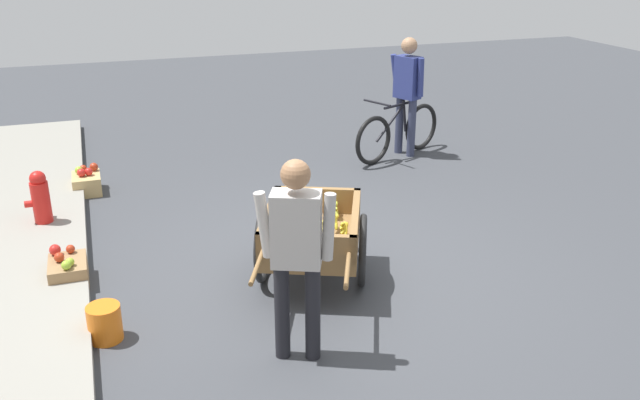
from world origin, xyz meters
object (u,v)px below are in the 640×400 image
object	(u,v)px
bicycle	(398,132)
mixed_fruit_crate	(68,271)
cyclist_person	(407,86)
fruit_cart	(312,236)
apple_crate	(87,182)
fire_hydrant	(41,202)
plastic_bucket	(105,323)
vendor_person	(296,245)

from	to	relation	value
bicycle	mixed_fruit_crate	distance (m)	4.92
cyclist_person	bicycle	bearing A→B (deg)	114.15
fruit_cart	apple_crate	size ratio (longest dim) A/B	4.13
mixed_fruit_crate	fire_hydrant	bearing A→B (deg)	10.72
cyclist_person	plastic_bucket	world-z (taller)	cyclist_person
mixed_fruit_crate	bicycle	bearing A→B (deg)	-60.93
plastic_bucket	apple_crate	size ratio (longest dim) A/B	0.65
fruit_cart	cyclist_person	size ratio (longest dim) A/B	1.13
vendor_person	cyclist_person	xyz separation A→B (m)	(4.16, -2.85, 0.07)
bicycle	cyclist_person	xyz separation A→B (m)	(0.06, -0.14, 0.61)
vendor_person	apple_crate	world-z (taller)	vendor_person
fire_hydrant	plastic_bucket	size ratio (longest dim) A/B	2.35
fire_hydrant	plastic_bucket	bearing A→B (deg)	-167.51
vendor_person	cyclist_person	size ratio (longest dim) A/B	0.94
fire_hydrant	plastic_bucket	distance (m)	2.33
fire_hydrant	mixed_fruit_crate	size ratio (longest dim) A/B	1.52
fire_hydrant	apple_crate	size ratio (longest dim) A/B	1.52
vendor_person	fruit_cart	bearing A→B (deg)	-23.74
fruit_cart	apple_crate	distance (m)	3.52
plastic_bucket	apple_crate	xyz separation A→B (m)	(3.34, 0.06, -0.01)
fruit_cart	fire_hydrant	bearing A→B (deg)	50.00
mixed_fruit_crate	cyclist_person	bearing A→B (deg)	-61.08
bicycle	mixed_fruit_crate	size ratio (longest dim) A/B	3.50
cyclist_person	plastic_bucket	bearing A→B (deg)	129.80
fruit_cart	apple_crate	xyz separation A→B (m)	(2.98, 1.84, -0.31)
plastic_bucket	fruit_cart	bearing A→B (deg)	-78.58
fire_hydrant	vendor_person	bearing A→B (deg)	-148.39
fruit_cart	cyclist_person	bearing A→B (deg)	-37.53
fruit_cart	vendor_person	world-z (taller)	vendor_person
bicycle	fire_hydrant	xyz separation A→B (m)	(-1.14, 4.53, -0.02)
cyclist_person	mixed_fruit_crate	distance (m)	5.13
bicycle	cyclist_person	bearing A→B (deg)	-65.85
vendor_person	apple_crate	bearing A→B (deg)	18.89
cyclist_person	mixed_fruit_crate	bearing A→B (deg)	118.92
fruit_cart	cyclist_person	distance (m)	3.96
apple_crate	fire_hydrant	bearing A→B (deg)	157.74
bicycle	mixed_fruit_crate	bearing A→B (deg)	119.07
plastic_bucket	mixed_fruit_crate	size ratio (longest dim) A/B	0.65
mixed_fruit_crate	plastic_bucket	bearing A→B (deg)	-165.38
fruit_cart	fire_hydrant	size ratio (longest dim) A/B	2.71
cyclist_person	mixed_fruit_crate	world-z (taller)	cyclist_person
bicycle	cyclist_person	world-z (taller)	cyclist_person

